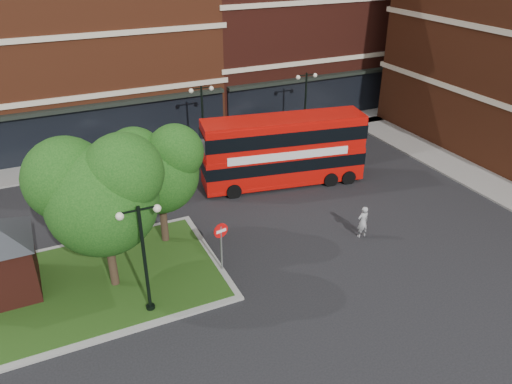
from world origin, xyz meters
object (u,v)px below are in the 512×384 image
bus (283,146)px  woman (363,222)px  car_white (274,126)px  car_silver (114,162)px

bus → woman: bus is taller
bus → woman: 7.41m
bus → woman: (0.85, -7.18, -1.60)m
woman → car_white: 14.95m
car_white → woman: bearing=166.2°
woman → car_white: size_ratio=0.39×
woman → car_silver: size_ratio=0.43×
bus → car_white: bus is taller
bus → woman: bearing=-73.1°
car_white → bus: bearing=152.2°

